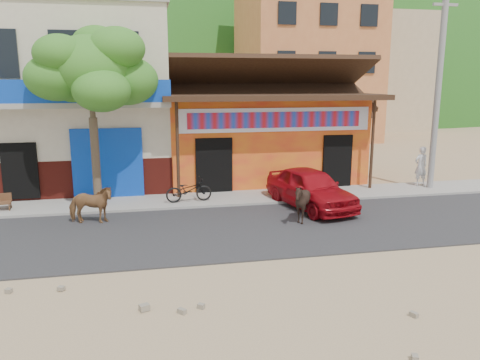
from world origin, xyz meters
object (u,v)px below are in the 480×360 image
object	(u,v)px
cow_tan	(91,205)
cafe_chair_left	(3,195)
tree	(93,118)
red_car	(310,188)
pedestrian	(421,166)
cow_dark	(302,203)
scooter	(189,190)
utility_pole	(438,86)

from	to	relation	value
cow_tan	cafe_chair_left	distance (m)	3.51
tree	red_car	bearing A→B (deg)	-11.56
pedestrian	cafe_chair_left	size ratio (longest dim) A/B	1.62
cow_tan	red_car	size ratio (longest dim) A/B	0.35
tree	cow_dark	size ratio (longest dim) A/B	4.84
red_car	scooter	xyz separation A→B (m)	(-4.04, 1.31, -0.18)
utility_pole	cow_tan	size ratio (longest dim) A/B	5.76
tree	cow_dark	bearing A→B (deg)	-25.70
cafe_chair_left	utility_pole	bearing A→B (deg)	-5.82
utility_pole	pedestrian	world-z (taller)	utility_pole
utility_pole	red_car	xyz separation A→B (m)	(-5.66, -1.66, -3.39)
utility_pole	red_car	bearing A→B (deg)	-163.68
tree	red_car	xyz separation A→B (m)	(7.14, -1.46, -2.39)
utility_pole	scooter	world-z (taller)	utility_pole
scooter	pedestrian	size ratio (longest dim) A/B	1.01
cow_dark	pedestrian	world-z (taller)	pedestrian
cow_tan	cow_dark	size ratio (longest dim) A/B	1.12
cow_dark	scooter	size ratio (longest dim) A/B	0.76
cow_dark	pedestrian	xyz separation A→B (m)	(6.30, 3.65, 0.26)
cow_dark	cafe_chair_left	world-z (taller)	cow_dark
utility_pole	cafe_chair_left	size ratio (longest dim) A/B	8.10
cow_tan	red_car	bearing A→B (deg)	-77.99
cow_tan	cafe_chair_left	xyz separation A→B (m)	(-2.97, 1.86, -0.01)
scooter	pedestrian	xyz separation A→B (m)	(9.50, 0.77, 0.37)
tree	cow_tan	distance (m)	3.11
cow_tan	scooter	world-z (taller)	cow_tan
cow_dark	utility_pole	bearing A→B (deg)	99.75
utility_pole	red_car	distance (m)	6.81
cow_dark	pedestrian	size ratio (longest dim) A/B	0.77
utility_pole	pedestrian	bearing A→B (deg)	115.64
utility_pole	scooter	distance (m)	10.34
cow_tan	pedestrian	world-z (taller)	pedestrian
cow_dark	cafe_chair_left	distance (m)	9.79
cafe_chair_left	cow_tan	bearing A→B (deg)	-38.65
utility_pole	pedestrian	xyz separation A→B (m)	(-0.20, 0.42, -3.20)
tree	cow_tan	size ratio (longest dim) A/B	4.32
utility_pole	scooter	bearing A→B (deg)	-177.92
utility_pole	scooter	xyz separation A→B (m)	(-9.70, -0.35, -3.57)
red_car	scooter	distance (m)	4.25
tree	red_car	distance (m)	7.67
utility_pole	cow_dark	distance (m)	8.04
cow_dark	red_car	bearing A→B (deg)	135.32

